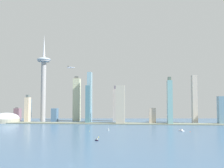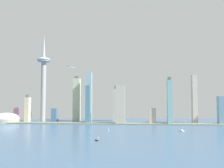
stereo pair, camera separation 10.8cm
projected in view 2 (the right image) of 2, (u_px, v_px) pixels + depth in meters
name	position (u px, v px, depth m)	size (l,w,h in m)	color
ground_plane	(70.00, 164.00, 289.87)	(6000.00, 6000.00, 0.00)	#3D5C7E
waterfront_pier	(110.00, 123.00, 776.91)	(858.43, 45.44, 2.63)	slate
observation_tower	(44.00, 77.00, 845.07)	(45.51, 45.51, 295.68)	#9D9897
stadium_dome	(6.00, 119.00, 823.16)	(87.61, 87.61, 35.60)	#9C9C88
skyscraper_0	(120.00, 105.00, 770.20)	(27.14, 19.22, 118.48)	#B5AE9B
skyscraper_1	(90.00, 97.00, 849.14)	(14.22, 25.13, 167.92)	#83ACBC
skyscraper_2	(152.00, 116.00, 781.67)	(20.36, 16.71, 48.66)	#C0AF9B
skyscraper_3	(116.00, 104.00, 873.27)	(21.38, 26.58, 123.13)	#BAADA3
skyscraper_4	(28.00, 110.00, 870.70)	(19.41, 16.10, 76.17)	slate
skyscraper_5	(28.00, 109.00, 835.49)	(14.52, 20.08, 90.72)	beige
skyscraper_6	(77.00, 99.00, 883.97)	(23.82, 22.62, 157.25)	beige
skyscraper_7	(55.00, 115.00, 845.40)	(18.99, 23.14, 45.62)	slate
skyscraper_8	(18.00, 114.00, 915.99)	(19.79, 23.94, 47.20)	#7E5B68
skyscraper_9	(222.00, 110.00, 765.47)	(21.54, 21.59, 85.12)	#63899E
skyscraper_10	(170.00, 102.00, 767.00)	(14.70, 25.81, 144.49)	#77ACAE
skyscraper_11	(88.00, 104.00, 801.43)	(14.77, 24.64, 120.02)	teal
skyscraper_12	(194.00, 99.00, 800.65)	(15.09, 22.19, 152.91)	beige
boat_2	(181.00, 130.00, 595.46)	(11.79, 17.42, 4.17)	white
boat_3	(109.00, 130.00, 607.08)	(3.09, 6.48, 10.37)	white
boat_4	(97.00, 140.00, 454.71)	(6.71, 5.98, 4.62)	black
channel_buoy_0	(89.00, 131.00, 591.34)	(1.10, 1.10, 1.55)	yellow
channel_buoy_1	(190.00, 131.00, 580.14)	(1.23, 1.23, 2.36)	#E54C19
channel_buoy_2	(98.00, 137.00, 492.80)	(1.28, 1.28, 2.78)	yellow
airplane	(71.00, 67.00, 816.79)	(23.89, 20.46, 7.66)	silver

